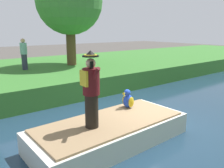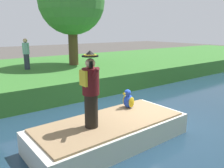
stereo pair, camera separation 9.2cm
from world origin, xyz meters
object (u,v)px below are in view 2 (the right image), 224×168
(boat, at_px, (110,131))
(tree_broad, at_px, (72,2))
(person_bystander, at_px, (26,54))
(person_pirate, at_px, (91,90))
(parrot_plush, at_px, (128,100))

(boat, relative_size, tree_broad, 0.78)
(tree_broad, distance_m, person_bystander, 3.87)
(tree_broad, bearing_deg, person_pirate, -24.77)
(person_bystander, bearing_deg, boat, -1.89)
(person_pirate, height_order, person_bystander, person_bystander)
(boat, height_order, parrot_plush, parrot_plush)
(person_pirate, height_order, parrot_plush, person_pirate)
(boat, height_order, person_pirate, person_pirate)
(parrot_plush, xyz_separation_m, person_bystander, (-7.22, -0.78, 0.83))
(person_bystander, bearing_deg, parrot_plush, 6.19)
(tree_broad, relative_size, person_bystander, 3.41)
(parrot_plush, distance_m, person_bystander, 7.31)
(parrot_plush, bearing_deg, person_bystander, -173.81)
(boat, xyz_separation_m, parrot_plush, (-0.50, 1.04, 0.55))
(boat, distance_m, tree_broad, 9.26)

